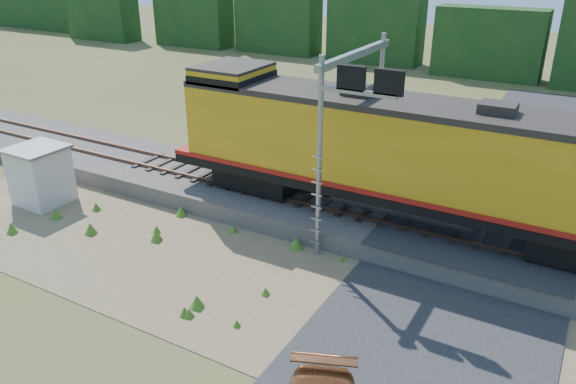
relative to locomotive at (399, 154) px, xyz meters
The scene contains 10 objects.
ground 7.91m from the locomotive, 122.23° to the right, with size 140.00×140.00×0.00m, color #475123.
ballast 4.89m from the locomotive, behind, with size 70.00×5.00×0.80m, color slate.
rails 4.60m from the locomotive, behind, with size 70.00×1.54×0.16m.
dirt_shoulder 8.71m from the locomotive, 136.44° to the right, with size 26.00×8.00×0.03m, color #8C7754.
road 7.04m from the locomotive, 58.54° to the right, with size 7.00×66.00×0.86m.
tree_line_north 32.23m from the locomotive, 96.74° to the left, with size 130.00×3.00×6.50m.
weed_clumps 10.00m from the locomotive, 140.99° to the right, with size 15.00×6.20×0.56m, color #467722, non-canonical shape.
locomotive is the anchor object (origin of this frame).
shed 15.60m from the locomotive, 162.17° to the right, with size 2.24×2.24×2.63m.
signal_gantry 2.65m from the locomotive, 156.23° to the right, with size 2.94×6.20×7.43m.
Camera 1 is at (9.99, -13.28, 10.72)m, focal length 35.00 mm.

